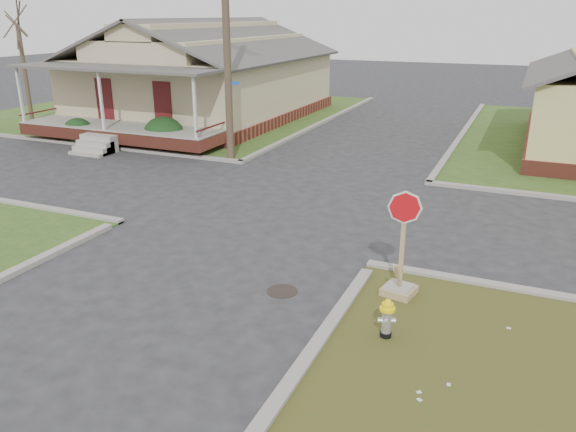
% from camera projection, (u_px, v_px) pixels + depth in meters
% --- Properties ---
extents(ground, '(120.00, 120.00, 0.00)m').
position_uv_depth(ground, '(204.00, 264.00, 12.95)').
color(ground, '#262628').
rests_on(ground, ground).
extents(verge_far_left, '(19.00, 19.00, 0.05)m').
position_uv_depth(verge_far_left, '(175.00, 111.00, 33.33)').
color(verge_far_left, '#2E4B1A').
rests_on(verge_far_left, ground).
extents(curbs, '(80.00, 40.00, 0.12)m').
position_uv_depth(curbs, '(289.00, 202.00, 17.26)').
color(curbs, gray).
rests_on(curbs, ground).
extents(manhole, '(0.64, 0.64, 0.01)m').
position_uv_depth(manhole, '(282.00, 291.00, 11.69)').
color(manhole, black).
rests_on(manhole, ground).
extents(corner_house, '(10.10, 15.50, 5.30)m').
position_uv_depth(corner_house, '(205.00, 76.00, 30.31)').
color(corner_house, brown).
rests_on(corner_house, ground).
extents(utility_pole, '(1.80, 0.28, 9.00)m').
position_uv_depth(utility_pole, '(227.00, 37.00, 20.62)').
color(utility_pole, '#403325').
rests_on(utility_pole, ground).
extents(tree_far_left, '(0.22, 0.22, 4.90)m').
position_uv_depth(tree_far_left, '(25.00, 74.00, 29.18)').
color(tree_far_left, '#403325').
rests_on(tree_far_left, verge_far_left).
extents(fire_hydrant, '(0.28, 0.28, 0.74)m').
position_uv_depth(fire_hydrant, '(387.00, 316.00, 9.83)').
color(fire_hydrant, black).
rests_on(fire_hydrant, ground).
extents(stop_sign, '(0.63, 0.61, 2.22)m').
position_uv_depth(stop_sign, '(400.00, 273.00, 11.32)').
color(stop_sign, '#9E8155').
rests_on(stop_sign, ground).
extents(hedge_left, '(1.41, 1.15, 1.08)m').
position_uv_depth(hedge_left, '(78.00, 130.00, 24.94)').
color(hedge_left, '#123314').
rests_on(hedge_left, verge_far_left).
extents(hedge_right, '(1.62, 1.32, 1.23)m').
position_uv_depth(hedge_right, '(164.00, 133.00, 23.90)').
color(hedge_right, '#123314').
rests_on(hedge_right, verge_far_left).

